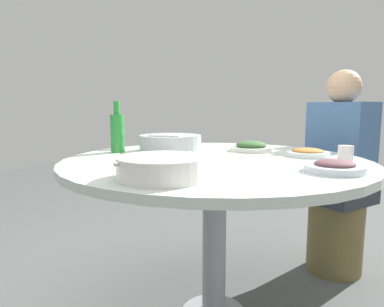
# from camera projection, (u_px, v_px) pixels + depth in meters

# --- Properties ---
(round_dining_table) EXTENTS (1.31, 1.31, 0.75)m
(round_dining_table) POSITION_uv_depth(u_px,v_px,m) (215.00, 179.00, 1.49)
(round_dining_table) COLOR #99999E
(round_dining_table) RESTS_ON ground
(rice_bowl) EXTENTS (0.31, 0.31, 0.09)m
(rice_bowl) POSITION_uv_depth(u_px,v_px,m) (170.00, 143.00, 1.72)
(rice_bowl) COLOR #B2B5BA
(rice_bowl) RESTS_ON round_dining_table
(soup_bowl) EXTENTS (0.29, 0.29, 0.07)m
(soup_bowl) POSITION_uv_depth(u_px,v_px,m) (163.00, 168.00, 1.06)
(soup_bowl) COLOR white
(soup_bowl) RESTS_ON round_dining_table
(dish_greens) EXTENTS (0.22, 0.22, 0.05)m
(dish_greens) POSITION_uv_depth(u_px,v_px,m) (251.00, 147.00, 1.73)
(dish_greens) COLOR silver
(dish_greens) RESTS_ON round_dining_table
(dish_tofu_braise) EXTENTS (0.19, 0.19, 0.04)m
(dish_tofu_braise) POSITION_uv_depth(u_px,v_px,m) (308.00, 153.00, 1.55)
(dish_tofu_braise) COLOR silver
(dish_tofu_braise) RESTS_ON round_dining_table
(dish_eggplant) EXTENTS (0.21, 0.21, 0.04)m
(dish_eggplant) POSITION_uv_depth(u_px,v_px,m) (334.00, 167.00, 1.17)
(dish_eggplant) COLOR silver
(dish_eggplant) RESTS_ON round_dining_table
(green_bottle) EXTENTS (0.07, 0.07, 0.25)m
(green_bottle) POSITION_uv_depth(u_px,v_px,m) (117.00, 132.00, 1.67)
(green_bottle) COLOR #2C8E38
(green_bottle) RESTS_ON round_dining_table
(tea_cup_near) EXTENTS (0.06, 0.06, 0.07)m
(tea_cup_near) POSITION_uv_depth(u_px,v_px,m) (346.00, 154.00, 1.38)
(tea_cup_near) COLOR silver
(tea_cup_near) RESTS_ON round_dining_table
(tea_cup_far) EXTENTS (0.06, 0.06, 0.06)m
(tea_cup_far) POSITION_uv_depth(u_px,v_px,m) (117.00, 144.00, 1.80)
(tea_cup_far) COLOR #3C569D
(tea_cup_far) RESTS_ON round_dining_table
(stool_for_diner_left) EXTENTS (0.32, 0.32, 0.42)m
(stool_for_diner_left) POSITION_uv_depth(u_px,v_px,m) (335.00, 236.00, 2.02)
(stool_for_diner_left) COLOR brown
(stool_for_diner_left) RESTS_ON ground
(diner_left) EXTENTS (0.46, 0.46, 0.76)m
(diner_left) POSITION_uv_depth(u_px,v_px,m) (340.00, 148.00, 1.95)
(diner_left) COLOR #2D333D
(diner_left) RESTS_ON stool_for_diner_left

